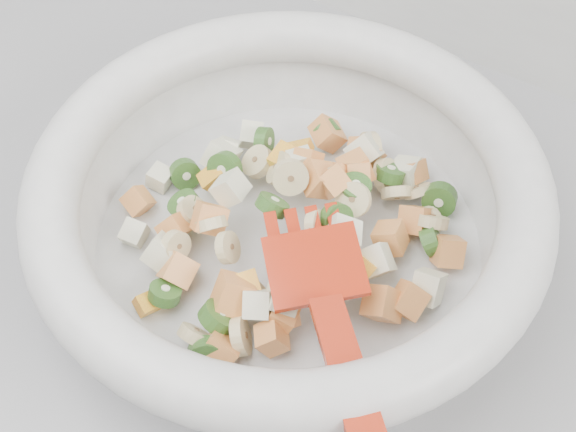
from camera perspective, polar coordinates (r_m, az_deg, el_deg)
The scene contains 1 object.
mixing_bowl at distance 0.58m, azimuth 0.05°, elevation 0.57°, with size 0.41×0.41×0.11m.
Camera 1 is at (0.03, 1.13, 1.41)m, focal length 50.00 mm.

